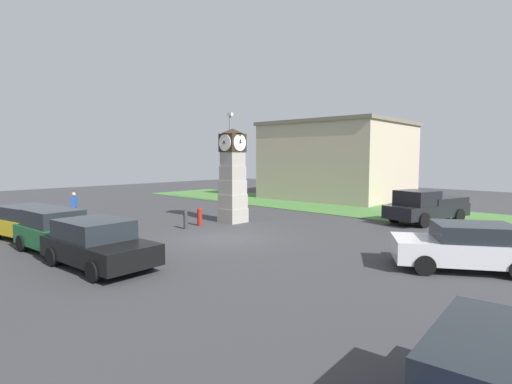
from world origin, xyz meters
name	(u,v)px	position (x,y,z in m)	size (l,w,h in m)	color
ground_plane	(224,238)	(0.00, 0.00, 0.00)	(72.30, 72.30, 0.00)	#38383A
clock_tower	(233,178)	(-2.99, 3.31, 2.52)	(1.45, 1.55, 5.23)	#9D988E
bollard_near_tower	(200,216)	(-3.44, 1.31, 0.50)	(0.26, 0.26, 0.98)	maroon
bollard_mid_row	(186,220)	(-3.17, 0.19, 0.47)	(0.21, 0.21, 0.94)	#333338
car_navy_sedan	(31,222)	(-6.09, -6.11, 0.76)	(4.59, 2.63, 1.49)	gold
car_near_tower	(56,231)	(-2.76, -6.21, 0.82)	(3.96, 2.12, 1.64)	#19602D
car_by_building	(98,243)	(0.47, -6.05, 0.80)	(4.52, 2.34, 1.57)	black
car_silver_hatch	(465,246)	(9.44, 2.07, 0.78)	(4.69, 3.96, 1.52)	silver
pickup_truck	(427,206)	(4.98, 10.61, 0.93)	(3.21, 5.43, 1.85)	black
pedestrian_near_bench	(375,194)	(-0.71, 15.62, 0.88)	(0.27, 0.42, 1.56)	#264CA5
pedestrian_crossing_lot	(74,205)	(-9.64, -2.77, 0.96)	(0.45, 0.45, 1.68)	#264CA5
street_lamp_near_road	(281,159)	(-10.79, 16.79, 3.43)	(0.50, 0.24, 5.89)	#333338
street_lamp_far_side	(230,152)	(-10.10, 9.66, 4.07)	(0.50, 0.24, 7.12)	slate
warehouse_blue_far	(338,160)	(-6.11, 19.16, 3.36)	(11.54, 11.03, 6.71)	#B7A88E
grass_verge_far	(366,210)	(-0.11, 13.26, 0.02)	(43.38, 7.48, 0.04)	#477A38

